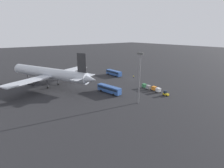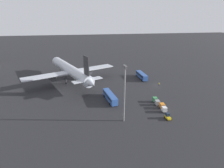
{
  "view_description": "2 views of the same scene",
  "coord_description": "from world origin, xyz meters",
  "px_view_note": "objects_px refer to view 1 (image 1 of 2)",
  "views": [
    {
      "loc": [
        -70.59,
        70.64,
        25.59
      ],
      "look_at": [
        -10.37,
        22.51,
        3.08
      ],
      "focal_mm": 28.0,
      "sensor_mm": 36.0,
      "label": 1
    },
    {
      "loc": [
        -77.13,
        37.43,
        32.31
      ],
      "look_at": [
        0.62,
        22.51,
        2.27
      ],
      "focal_mm": 28.0,
      "sensor_mm": 36.0,
      "label": 2
    }
  ],
  "objects_px": {
    "cargo_cart_white": "(158,90)",
    "baggage_tug": "(166,93)",
    "airplane": "(49,73)",
    "worker_person": "(133,77)",
    "shuttle_bus_far": "(109,89)",
    "cargo_cart_green": "(144,86)",
    "shuttle_bus_near": "(114,73)",
    "cargo_cart_grey": "(148,87)",
    "cargo_cart_orange": "(154,88)"
  },
  "relations": [
    {
      "from": "cargo_cart_green",
      "to": "baggage_tug",
      "type": "bearing_deg",
      "value": 175.57
    },
    {
      "from": "shuttle_bus_far",
      "to": "worker_person",
      "type": "height_order",
      "value": "shuttle_bus_far"
    },
    {
      "from": "shuttle_bus_near",
      "to": "cargo_cart_green",
      "type": "bearing_deg",
      "value": 169.62
    },
    {
      "from": "baggage_tug",
      "to": "cargo_cart_white",
      "type": "bearing_deg",
      "value": -11.32
    },
    {
      "from": "baggage_tug",
      "to": "cargo_cart_grey",
      "type": "height_order",
      "value": "baggage_tug"
    },
    {
      "from": "airplane",
      "to": "baggage_tug",
      "type": "bearing_deg",
      "value": -165.32
    },
    {
      "from": "shuttle_bus_near",
      "to": "worker_person",
      "type": "relative_size",
      "value": 7.0
    },
    {
      "from": "shuttle_bus_near",
      "to": "baggage_tug",
      "type": "distance_m",
      "value": 42.56
    },
    {
      "from": "shuttle_bus_near",
      "to": "shuttle_bus_far",
      "type": "height_order",
      "value": "shuttle_bus_far"
    },
    {
      "from": "baggage_tug",
      "to": "airplane",
      "type": "bearing_deg",
      "value": 37.34
    },
    {
      "from": "shuttle_bus_far",
      "to": "baggage_tug",
      "type": "xyz_separation_m",
      "value": [
        -17.64,
        -16.78,
        -1.01
      ]
    },
    {
      "from": "shuttle_bus_near",
      "to": "cargo_cart_orange",
      "type": "bearing_deg",
      "value": 171.82
    },
    {
      "from": "airplane",
      "to": "shuttle_bus_near",
      "type": "height_order",
      "value": "airplane"
    },
    {
      "from": "shuttle_bus_far",
      "to": "cargo_cart_green",
      "type": "distance_m",
      "value": 18.43
    },
    {
      "from": "baggage_tug",
      "to": "worker_person",
      "type": "bearing_deg",
      "value": -19.59
    },
    {
      "from": "baggage_tug",
      "to": "cargo_cart_green",
      "type": "distance_m",
      "value": 12.85
    },
    {
      "from": "cargo_cart_white",
      "to": "cargo_cart_orange",
      "type": "height_order",
      "value": "same"
    },
    {
      "from": "shuttle_bus_far",
      "to": "airplane",
      "type": "bearing_deg",
      "value": 23.96
    },
    {
      "from": "airplane",
      "to": "worker_person",
      "type": "height_order",
      "value": "airplane"
    },
    {
      "from": "shuttle_bus_far",
      "to": "cargo_cart_green",
      "type": "height_order",
      "value": "shuttle_bus_far"
    },
    {
      "from": "airplane",
      "to": "shuttle_bus_near",
      "type": "distance_m",
      "value": 39.5
    },
    {
      "from": "worker_person",
      "to": "cargo_cart_white",
      "type": "distance_m",
      "value": 27.04
    },
    {
      "from": "baggage_tug",
      "to": "shuttle_bus_near",
      "type": "bearing_deg",
      "value": -7.64
    },
    {
      "from": "airplane",
      "to": "cargo_cart_grey",
      "type": "xyz_separation_m",
      "value": [
        -34.09,
        -34.06,
        -5.4
      ]
    },
    {
      "from": "shuttle_bus_near",
      "to": "cargo_cart_orange",
      "type": "xyz_separation_m",
      "value": [
        -34.87,
        4.44,
        -0.73
      ]
    },
    {
      "from": "baggage_tug",
      "to": "cargo_cart_orange",
      "type": "bearing_deg",
      "value": -10.86
    },
    {
      "from": "baggage_tug",
      "to": "cargo_cart_white",
      "type": "height_order",
      "value": "baggage_tug"
    },
    {
      "from": "airplane",
      "to": "cargo_cart_green",
      "type": "bearing_deg",
      "value": -154.77
    },
    {
      "from": "worker_person",
      "to": "cargo_cart_green",
      "type": "distance_m",
      "value": 19.5
    },
    {
      "from": "worker_person",
      "to": "cargo_cart_white",
      "type": "bearing_deg",
      "value": 158.71
    },
    {
      "from": "shuttle_bus_near",
      "to": "shuttle_bus_far",
      "type": "distance_m",
      "value": 33.37
    },
    {
      "from": "shuttle_bus_far",
      "to": "cargo_cart_grey",
      "type": "xyz_separation_m",
      "value": [
        -7.6,
        -17.53,
        -0.76
      ]
    },
    {
      "from": "shuttle_bus_far",
      "to": "cargo_cart_green",
      "type": "bearing_deg",
      "value": -113.2
    },
    {
      "from": "airplane",
      "to": "baggage_tug",
      "type": "relative_size",
      "value": 22.18
    },
    {
      "from": "shuttle_bus_far",
      "to": "cargo_cart_white",
      "type": "relative_size",
      "value": 5.84
    },
    {
      "from": "cargo_cart_orange",
      "to": "cargo_cart_green",
      "type": "xyz_separation_m",
      "value": [
        5.54,
        0.44,
        0.0
      ]
    },
    {
      "from": "airplane",
      "to": "cargo_cart_green",
      "type": "xyz_separation_m",
      "value": [
        -31.32,
        -34.29,
        -5.4
      ]
    },
    {
      "from": "cargo_cart_white",
      "to": "airplane",
      "type": "bearing_deg",
      "value": 40.81
    },
    {
      "from": "cargo_cart_orange",
      "to": "cargo_cart_green",
      "type": "distance_m",
      "value": 5.56
    },
    {
      "from": "cargo_cart_green",
      "to": "airplane",
      "type": "bearing_deg",
      "value": 47.59
    },
    {
      "from": "shuttle_bus_near",
      "to": "shuttle_bus_far",
      "type": "xyz_separation_m",
      "value": [
        -24.5,
        22.65,
        0.03
      ]
    },
    {
      "from": "worker_person",
      "to": "cargo_cart_grey",
      "type": "bearing_deg",
      "value": 153.06
    },
    {
      "from": "cargo_cart_orange",
      "to": "cargo_cart_grey",
      "type": "relative_size",
      "value": 1.0
    },
    {
      "from": "cargo_cart_white",
      "to": "baggage_tug",
      "type": "bearing_deg",
      "value": 168.38
    },
    {
      "from": "worker_person",
      "to": "cargo_cart_orange",
      "type": "xyz_separation_m",
      "value": [
        -22.43,
        9.31,
        0.32
      ]
    },
    {
      "from": "baggage_tug",
      "to": "cargo_cart_green",
      "type": "height_order",
      "value": "baggage_tug"
    },
    {
      "from": "shuttle_bus_near",
      "to": "baggage_tug",
      "type": "bearing_deg",
      "value": 171.14
    },
    {
      "from": "shuttle_bus_far",
      "to": "baggage_tug",
      "type": "relative_size",
      "value": 5.26
    },
    {
      "from": "airplane",
      "to": "worker_person",
      "type": "xyz_separation_m",
      "value": [
        -14.44,
        -44.04,
        -5.72
      ]
    },
    {
      "from": "shuttle_bus_far",
      "to": "cargo_cart_white",
      "type": "distance_m",
      "value": 22.06
    }
  ]
}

